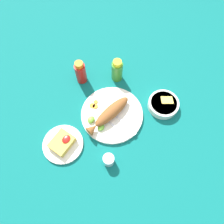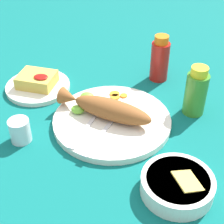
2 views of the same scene
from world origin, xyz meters
name	(u,v)px [view 1 (image 1 of 2)]	position (x,y,z in m)	size (l,w,h in m)	color
ground_plane	(112,115)	(0.00, 0.00, 0.00)	(4.00, 4.00, 0.00)	#0C605B
main_plate	(112,114)	(0.00, 0.00, 0.01)	(0.31, 0.31, 0.02)	white
fried_fish	(109,114)	(-0.02, 0.00, 0.04)	(0.27, 0.10, 0.05)	brown
fork_near	(124,123)	(-0.01, -0.08, 0.02)	(0.05, 0.18, 0.00)	silver
fork_far	(116,128)	(-0.05, -0.06, 0.02)	(0.04, 0.19, 0.00)	silver
carrot_slice_near	(96,102)	(0.01, 0.11, 0.02)	(0.02, 0.02, 0.00)	orange
carrot_slice_mid	(92,106)	(-0.02, 0.11, 0.02)	(0.03, 0.03, 0.00)	orange
carrot_slice_far	(95,106)	(-0.02, 0.09, 0.02)	(0.03, 0.03, 0.00)	orange
lime_wedge_main	(91,120)	(-0.09, 0.06, 0.03)	(0.04, 0.03, 0.02)	#6BB233
lime_wedge_side	(100,127)	(-0.09, 0.00, 0.03)	(0.04, 0.03, 0.02)	#6BB233
hot_sauce_bottle_red	(81,72)	(0.08, 0.26, 0.07)	(0.06, 0.06, 0.15)	#B21914
hot_sauce_bottle_green	(117,70)	(0.20, 0.11, 0.07)	(0.06, 0.06, 0.14)	#3D8428
salt_cup	(109,160)	(-0.20, -0.12, 0.03)	(0.05, 0.05, 0.06)	silver
side_plate_fries	(63,144)	(-0.26, 0.10, 0.01)	(0.19, 0.19, 0.01)	white
fries_pile	(62,143)	(-0.26, 0.10, 0.03)	(0.11, 0.09, 0.04)	gold
guacamole_bowl	(163,104)	(0.19, -0.19, 0.02)	(0.15, 0.15, 0.05)	white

